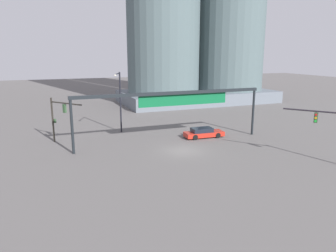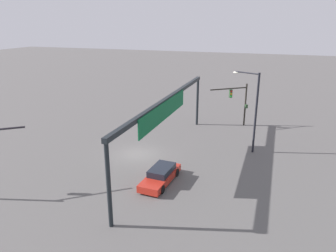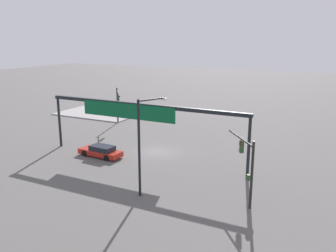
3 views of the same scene
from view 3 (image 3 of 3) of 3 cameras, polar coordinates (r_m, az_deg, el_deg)
The scene contains 8 objects.
ground_plane at distance 39.23m, azimuth -1.88°, elevation -4.16°, with size 210.75×210.75×0.00m, color #5A5655.
sidewalk_corner at distance 60.11m, azimuth -10.83°, elevation 2.07°, with size 13.17×8.96×0.15m, color gray.
traffic_signal_near_corner at distance 50.99m, azimuth -8.07°, elevation 4.10°, with size 3.60×4.54×5.18m.
traffic_signal_opposite_side at distance 27.05m, azimuth 12.49°, elevation -5.36°, with size 3.04×4.13×5.15m.
streetlamp_curved_arm at distance 27.47m, azimuth -4.08°, elevation -2.19°, with size 1.40×2.69×7.76m.
overhead_sign_gantry at distance 35.51m, azimuth -4.95°, elevation 2.27°, with size 22.21×0.43×5.92m.
sedan_car_approaching at distance 38.21m, azimuth -10.73°, elevation -4.00°, with size 4.92×2.02×1.21m.
fire_hydrant_on_curb at distance 59.70m, azimuth -8.28°, elevation 2.50°, with size 0.33×0.22×0.71m.
Camera 3 is at (-17.95, 32.69, 12.19)m, focal length 37.97 mm.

